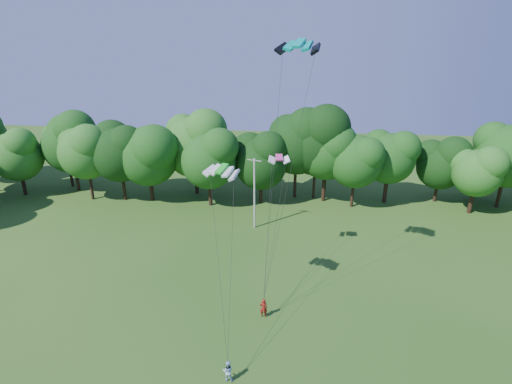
# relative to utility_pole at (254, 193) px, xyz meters

# --- Properties ---
(utility_pole) EXTENTS (1.70, 0.62, 8.79)m
(utility_pole) POSITION_rel_utility_pole_xyz_m (0.00, 0.00, 0.00)
(utility_pole) COLOR #ADACA4
(utility_pole) RESTS_ON ground
(kite_flyer_left) EXTENTS (0.66, 0.45, 1.76)m
(kite_flyer_left) POSITION_rel_utility_pole_xyz_m (2.59, -16.52, -3.63)
(kite_flyer_left) COLOR maroon
(kite_flyer_left) RESTS_ON ground
(kite_flyer_right) EXTENTS (0.78, 0.62, 1.58)m
(kite_flyer_right) POSITION_rel_utility_pole_xyz_m (0.78, -23.32, -3.72)
(kite_flyer_right) COLOR #A9CBEA
(kite_flyer_right) RESTS_ON ground
(kite_teal) EXTENTS (3.48, 2.37, 0.73)m
(kite_teal) POSITION_rel_utility_pole_xyz_m (4.68, -12.39, 16.89)
(kite_teal) COLOR #049387
(kite_teal) RESTS_ON ground
(kite_green) EXTENTS (3.00, 2.21, 0.57)m
(kite_green) POSITION_rel_utility_pole_xyz_m (-0.78, -15.39, 8.02)
(kite_green) COLOR green
(kite_green) RESTS_ON ground
(kite_pink) EXTENTS (2.09, 1.18, 0.47)m
(kite_pink) POSITION_rel_utility_pole_xyz_m (3.19, -7.69, 6.77)
(kite_pink) COLOR #CA3886
(kite_pink) RESTS_ON ground
(tree_back_west) EXTENTS (8.86, 8.86, 12.89)m
(tree_back_west) POSITION_rel_utility_pole_xyz_m (-28.02, 9.81, 3.54)
(tree_back_west) COLOR black
(tree_back_west) RESTS_ON ground
(tree_back_center) EXTENTS (9.63, 9.63, 14.00)m
(tree_back_center) POSITION_rel_utility_pole_xyz_m (7.41, 10.38, 4.24)
(tree_back_center) COLOR black
(tree_back_center) RESTS_ON ground
(tree_back_east) EXTENTS (6.30, 6.30, 9.16)m
(tree_back_east) POSITION_rel_utility_pole_xyz_m (30.15, 12.63, 1.21)
(tree_back_east) COLOR #312513
(tree_back_east) RESTS_ON ground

